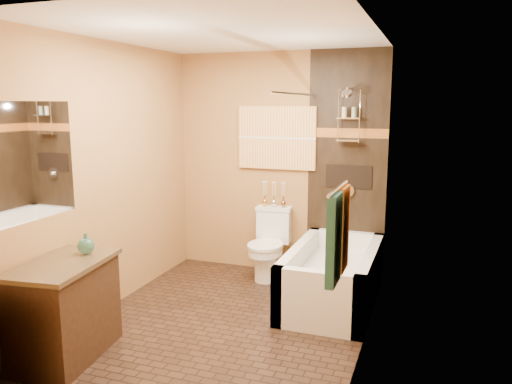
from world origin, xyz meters
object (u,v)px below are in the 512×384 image
at_px(toilet, 269,244).
at_px(sunset_painting, 277,138).
at_px(bathtub, 333,281).
at_px(vanity, 65,309).

bearing_deg(toilet, sunset_painting, 84.28).
xyz_separation_m(sunset_painting, toilet, (0.00, -0.26, -1.16)).
bearing_deg(bathtub, vanity, -134.58).
distance_m(sunset_painting, bathtub, 1.72).
height_order(sunset_painting, toilet, sunset_painting).
height_order(toilet, vanity, toilet).
distance_m(sunset_painting, vanity, 2.88).
xyz_separation_m(bathtub, vanity, (-1.72, -1.75, 0.16)).
distance_m(bathtub, vanity, 2.46).
height_order(sunset_painting, bathtub, sunset_painting).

